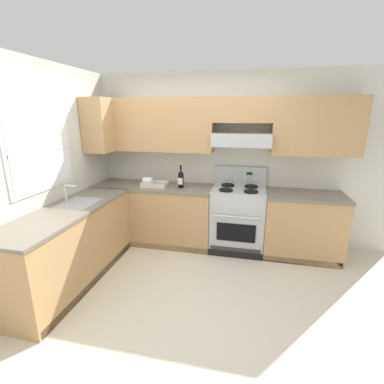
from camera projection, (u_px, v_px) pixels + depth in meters
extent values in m
plane|color=beige|center=(172.00, 292.00, 3.12)|extent=(7.04, 7.04, 0.00)
cube|color=silver|center=(230.00, 160.00, 4.20)|extent=(4.68, 0.12, 2.55)
cube|color=tan|center=(156.00, 125.00, 4.05)|extent=(1.72, 0.34, 0.76)
cube|color=tan|center=(316.00, 126.00, 3.59)|extent=(1.11, 0.34, 0.76)
cube|color=tan|center=(243.00, 110.00, 3.73)|extent=(0.80, 0.34, 0.34)
cube|color=#B7BABC|center=(242.00, 139.00, 3.80)|extent=(0.80, 0.46, 0.17)
cube|color=#B7BABC|center=(241.00, 146.00, 3.62)|extent=(0.80, 0.03, 0.04)
sphere|color=silver|center=(153.00, 144.00, 3.95)|extent=(0.02, 0.02, 0.02)
sphere|color=silver|center=(288.00, 147.00, 3.57)|extent=(0.02, 0.02, 0.02)
sphere|color=silver|center=(348.00, 149.00, 3.42)|extent=(0.02, 0.02, 0.02)
cube|color=silver|center=(196.00, 172.00, 4.29)|extent=(0.08, 0.01, 0.12)
cube|color=silver|center=(196.00, 171.00, 4.28)|extent=(0.03, 0.00, 0.03)
cube|color=silver|center=(196.00, 174.00, 4.29)|extent=(0.03, 0.00, 0.03)
cube|color=silver|center=(282.00, 176.00, 4.02)|extent=(0.08, 0.01, 0.12)
cube|color=silver|center=(282.00, 175.00, 4.01)|extent=(0.03, 0.00, 0.03)
cube|color=silver|center=(282.00, 178.00, 4.02)|extent=(0.03, 0.00, 0.03)
cube|color=silver|center=(40.00, 174.00, 3.20)|extent=(0.12, 4.00, 2.55)
cube|color=white|center=(40.00, 151.00, 3.11)|extent=(0.04, 1.00, 0.92)
cube|color=white|center=(41.00, 151.00, 3.11)|extent=(0.01, 0.90, 0.82)
cube|color=white|center=(41.00, 151.00, 3.11)|extent=(0.01, 0.90, 0.02)
cube|color=tan|center=(103.00, 125.00, 4.04)|extent=(0.34, 0.64, 0.76)
cube|color=tan|center=(155.00, 215.00, 4.30)|extent=(1.78, 0.61, 0.87)
cube|color=#756B5B|center=(154.00, 187.00, 4.18)|extent=(1.80, 0.63, 0.04)
cube|color=tan|center=(302.00, 226.00, 3.85)|extent=(1.03, 0.61, 0.87)
cube|color=#756B5B|center=(306.00, 195.00, 3.72)|extent=(1.05, 0.63, 0.04)
cube|color=black|center=(209.00, 251.00, 3.96)|extent=(3.54, 0.06, 0.09)
sphere|color=silver|center=(124.00, 205.00, 4.01)|extent=(0.03, 0.03, 0.03)
sphere|color=silver|center=(321.00, 219.00, 3.45)|extent=(0.03, 0.03, 0.03)
cube|color=tan|center=(71.00, 247.00, 3.25)|extent=(0.61, 1.89, 0.87)
cube|color=#756B5B|center=(66.00, 211.00, 3.13)|extent=(0.63, 1.91, 0.04)
cube|color=black|center=(95.00, 279.00, 3.30)|extent=(0.06, 1.85, 0.09)
cube|color=#999B9E|center=(78.00, 203.00, 3.35)|extent=(0.40, 0.48, 0.01)
cube|color=#28282B|center=(79.00, 209.00, 3.37)|extent=(0.34, 0.42, 0.14)
cylinder|color=silver|center=(66.00, 193.00, 3.35)|extent=(0.03, 0.03, 0.22)
cylinder|color=silver|center=(71.00, 186.00, 3.31)|extent=(0.16, 0.02, 0.02)
cube|color=#B7BABC|center=(237.00, 220.00, 4.04)|extent=(0.76, 0.58, 0.91)
cube|color=black|center=(236.00, 233.00, 3.78)|extent=(0.53, 0.01, 0.26)
cylinder|color=silver|center=(237.00, 217.00, 3.69)|extent=(0.65, 0.02, 0.02)
cube|color=#333333|center=(235.00, 251.00, 3.86)|extent=(0.70, 0.01, 0.11)
cube|color=#B7BABC|center=(239.00, 190.00, 3.91)|extent=(0.76, 0.58, 0.02)
cube|color=#B7BABC|center=(240.00, 176.00, 4.13)|extent=(0.76, 0.04, 0.29)
cube|color=#053F0C|center=(249.00, 174.00, 4.07)|extent=(0.09, 0.01, 0.04)
cylinder|color=black|center=(226.00, 190.00, 3.81)|extent=(0.19, 0.19, 0.02)
cylinder|color=black|center=(226.00, 191.00, 3.81)|extent=(0.07, 0.07, 0.01)
cylinder|color=black|center=(251.00, 192.00, 3.74)|extent=(0.19, 0.19, 0.02)
cylinder|color=black|center=(251.00, 192.00, 3.74)|extent=(0.07, 0.07, 0.01)
cylinder|color=black|center=(228.00, 185.00, 4.07)|extent=(0.19, 0.19, 0.02)
cylinder|color=black|center=(228.00, 186.00, 4.07)|extent=(0.07, 0.07, 0.01)
cylinder|color=black|center=(251.00, 186.00, 4.00)|extent=(0.19, 0.19, 0.02)
cylinder|color=black|center=(251.00, 187.00, 4.00)|extent=(0.07, 0.07, 0.01)
cylinder|color=white|center=(226.00, 177.00, 4.16)|extent=(0.04, 0.02, 0.04)
cylinder|color=white|center=(236.00, 178.00, 4.13)|extent=(0.04, 0.02, 0.04)
cylinder|color=white|center=(245.00, 178.00, 4.10)|extent=(0.04, 0.02, 0.04)
cylinder|color=white|center=(255.00, 179.00, 4.07)|extent=(0.04, 0.02, 0.04)
cylinder|color=black|center=(181.00, 180.00, 4.02)|extent=(0.08, 0.08, 0.22)
cone|color=black|center=(181.00, 172.00, 3.98)|extent=(0.08, 0.08, 0.04)
cylinder|color=black|center=(181.00, 168.00, 3.97)|extent=(0.03, 0.03, 0.08)
cylinder|color=black|center=(181.00, 166.00, 3.96)|extent=(0.03, 0.03, 0.02)
cube|color=silver|center=(180.00, 181.00, 3.98)|extent=(0.07, 0.00, 0.10)
cube|color=beige|center=(155.00, 186.00, 4.12)|extent=(0.30, 0.21, 0.02)
cube|color=beige|center=(152.00, 186.00, 4.00)|extent=(0.38, 0.01, 0.07)
cube|color=beige|center=(158.00, 182.00, 4.23)|extent=(0.38, 0.01, 0.07)
cube|color=beige|center=(144.00, 183.00, 4.15)|extent=(0.01, 0.23, 0.07)
cube|color=beige|center=(167.00, 185.00, 4.07)|extent=(0.01, 0.23, 0.07)
cylinder|color=white|center=(148.00, 181.00, 4.17)|extent=(0.14, 0.13, 0.13)
cylinder|color=#9E7A51|center=(144.00, 181.00, 4.18)|extent=(0.01, 0.04, 0.04)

